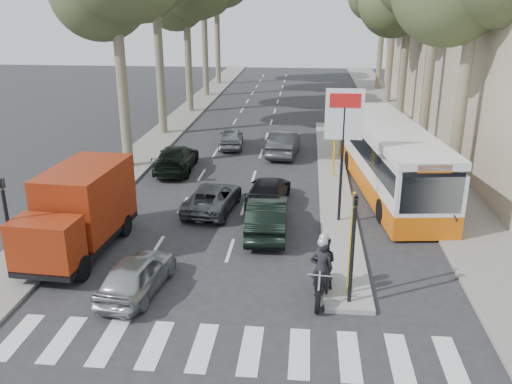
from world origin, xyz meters
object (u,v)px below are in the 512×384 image
(silver_hatchback, at_px, (137,274))
(dark_hatchback, at_px, (267,216))
(red_truck, at_px, (80,210))
(city_bus, at_px, (390,157))
(motorcycle, at_px, (322,267))

(silver_hatchback, height_order, dark_hatchback, dark_hatchback)
(red_truck, xyz_separation_m, city_bus, (12.10, 7.93, 0.08))
(motorcycle, bearing_deg, red_truck, 171.71)
(silver_hatchback, bearing_deg, city_bus, -123.11)
(dark_hatchback, relative_size, city_bus, 0.35)
(city_bus, bearing_deg, silver_hatchback, -137.31)
(silver_hatchback, xyz_separation_m, dark_hatchback, (3.75, 5.05, 0.09))
(dark_hatchback, relative_size, motorcycle, 1.81)
(motorcycle, bearing_deg, dark_hatchback, 120.90)
(dark_hatchback, xyz_separation_m, motorcycle, (2.06, -4.59, 0.22))
(red_truck, xyz_separation_m, motorcycle, (8.71, -2.33, -0.69))
(dark_hatchback, distance_m, red_truck, 7.08)
(city_bus, distance_m, motorcycle, 10.83)
(silver_hatchback, distance_m, red_truck, 4.14)
(dark_hatchback, bearing_deg, city_bus, -135.38)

